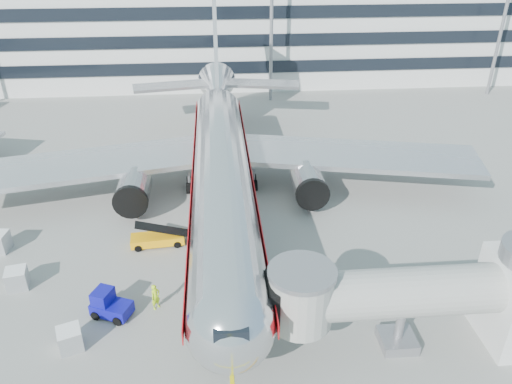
{
  "coord_description": "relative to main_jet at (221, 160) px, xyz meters",
  "views": [
    {
      "loc": [
        -0.34,
        -30.34,
        23.51
      ],
      "look_at": [
        2.72,
        5.61,
        4.0
      ],
      "focal_mm": 35.0,
      "sensor_mm": 36.0,
      "label": 1
    }
  ],
  "objects": [
    {
      "name": "cargo_container_front",
      "position": [
        -9.92,
        -18.28,
        -3.48
      ],
      "size": [
        1.8,
        1.8,
        1.49
      ],
      "color": "#B7BABF",
      "rests_on": "ground"
    },
    {
      "name": "ground",
      "position": [
        0.0,
        -11.72,
        -4.23
      ],
      "size": [
        180.0,
        180.0,
        0.0
      ],
      "primitive_type": "plane",
      "color": "gray",
      "rests_on": "ground"
    },
    {
      "name": "cargo_container_left",
      "position": [
        -15.19,
        -11.87,
        -3.46
      ],
      "size": [
        1.7,
        1.7,
        1.53
      ],
      "color": "#B7BABF",
      "rests_on": "ground"
    },
    {
      "name": "main_jet",
      "position": [
        0.0,
        0.0,
        0.0
      ],
      "size": [
        50.95,
        48.7,
        16.06
      ],
      "color": "silver",
      "rests_on": "ground"
    },
    {
      "name": "lead_in_line",
      "position": [
        0.0,
        -1.72,
        -4.23
      ],
      "size": [
        0.25,
        70.0,
        0.01
      ],
      "primitive_type": "cube",
      "color": "#FFEA0D",
      "rests_on": "ground"
    },
    {
      "name": "ramp_worker",
      "position": [
        -4.94,
        -14.99,
        -3.27
      ],
      "size": [
        0.83,
        0.83,
        1.94
      ],
      "primitive_type": "imported",
      "rotation": [
        0.0,
        0.0,
        0.8
      ],
      "color": "#C2F419",
      "rests_on": "ground"
    },
    {
      "name": "jet_bridge",
      "position": [
        12.18,
        -19.72,
        -0.36
      ],
      "size": [
        17.8,
        4.5,
        7.0
      ],
      "color": "silver",
      "rests_on": "ground"
    },
    {
      "name": "belt_loader",
      "position": [
        -5.52,
        -7.19,
        -3.62
      ],
      "size": [
        4.63,
        1.98,
        2.18
      ],
      "color": "#FAA70A",
      "rests_on": "ground"
    },
    {
      "name": "terminal",
      "position": [
        0.0,
        46.23,
        3.57
      ],
      "size": [
        150.0,
        24.25,
        15.6
      ],
      "color": "silver",
      "rests_on": "ground"
    },
    {
      "name": "baggage_tug",
      "position": [
        -8.01,
        -15.4,
        -3.38
      ],
      "size": [
        2.99,
        2.46,
        1.96
      ],
      "color": "#0D0D8F",
      "rests_on": "ground"
    }
  ]
}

